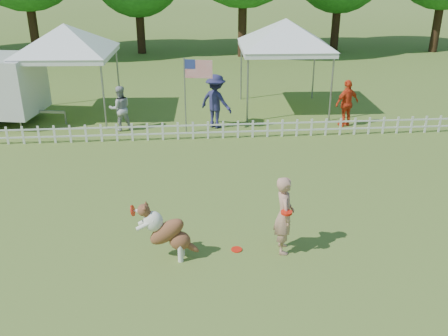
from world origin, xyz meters
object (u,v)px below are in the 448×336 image
spectator_c (347,103)px  dog (168,232)px  handler (284,215)px  frisbee_on_turf (237,249)px  canopy_tent_right (284,66)px  spectator_a (120,108)px  canopy_tent_left (69,73)px  flag_pole (185,96)px  spectator_b (216,101)px

spectator_c → dog: bearing=28.7°
handler → frisbee_on_turf: bearing=87.9°
dog → frisbee_on_turf: bearing=15.2°
spectator_c → handler: bearing=40.7°
canopy_tent_right → spectator_a: canopy_tent_right is taller
frisbee_on_turf → spectator_c: size_ratio=0.14×
handler → frisbee_on_turf: (-0.96, 0.08, -0.83)m
canopy_tent_right → spectator_a: size_ratio=2.18×
canopy_tent_left → canopy_tent_right: 8.03m
canopy_tent_left → dog: bearing=-66.0°
handler → canopy_tent_right: bearing=-8.1°
spectator_a → spectator_c: 7.95m
flag_pole → spectator_b: 1.24m
canopy_tent_left → canopy_tent_right: size_ratio=0.98×
canopy_tent_right → dog: bearing=-110.7°
frisbee_on_turf → spectator_a: spectator_a is taller
spectator_b → handler: bearing=134.3°
handler → frisbee_on_turf: handler is taller
dog → canopy_tent_left: canopy_tent_left is taller
spectator_a → canopy_tent_left: bearing=-56.7°
spectator_a → spectator_c: size_ratio=0.94×
handler → spectator_c: bearing=-23.1°
spectator_b → frisbee_on_turf: bearing=127.5°
handler → canopy_tent_left: canopy_tent_left is taller
handler → spectator_a: handler is taller
frisbee_on_turf → flag_pole: bearing=97.4°
frisbee_on_turf → flag_pole: (-0.97, 7.46, 1.28)m
canopy_tent_left → spectator_c: bearing=-7.7°
handler → flag_pole: (-1.93, 7.54, 0.45)m
frisbee_on_turf → spectator_b: bearing=89.3°
flag_pole → spectator_b: size_ratio=1.37×
dog → spectator_a: (-1.80, 8.12, 0.17)m
canopy_tent_left → handler: bearing=-54.7°
canopy_tent_left → spectator_b: bearing=-14.6°
spectator_c → spectator_b: bearing=-26.3°
canopy_tent_left → spectator_c: 10.11m
dog → canopy_tent_left: (-3.76, 9.84, 1.06)m
canopy_tent_left → frisbee_on_turf: bearing=-58.8°
spectator_a → spectator_c: (7.95, -0.18, 0.05)m
canopy_tent_left → spectator_b: 5.58m
frisbee_on_turf → flag_pole: flag_pole is taller
dog → frisbee_on_turf: size_ratio=5.30×
frisbee_on_turf → spectator_a: bearing=112.0°
handler → spectator_a: (-4.18, 8.03, -0.06)m
handler → canopy_tent_right: size_ratio=0.49×
handler → spectator_a: size_ratio=1.07×
canopy_tent_left → spectator_a: canopy_tent_left is taller
frisbee_on_turf → canopy_tent_left: size_ratio=0.07×
flag_pole → spectator_a: flag_pole is taller
spectator_c → canopy_tent_right: bearing=-73.1°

